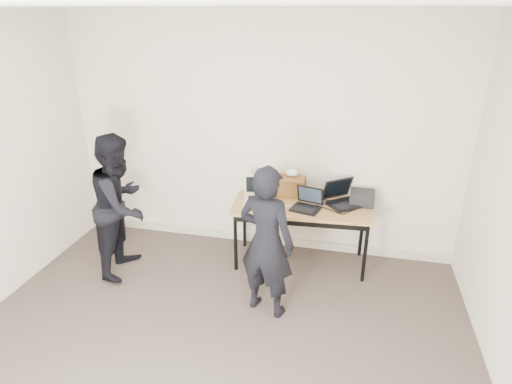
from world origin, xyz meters
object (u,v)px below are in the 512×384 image
(laptop_right, at_px, (343,199))
(equipment_box, at_px, (362,198))
(laptop_center, at_px, (307,204))
(leather_satchel, at_px, (289,186))
(desk, at_px, (302,211))
(person_observer, at_px, (121,205))
(laptop_beige, at_px, (259,197))
(person_typist, at_px, (266,242))

(laptop_right, xyz_separation_m, equipment_box, (0.20, 0.04, 0.01))
(laptop_center, height_order, leather_satchel, leather_satchel)
(desk, bearing_deg, laptop_right, 16.22)
(desk, distance_m, laptop_center, 0.14)
(laptop_center, height_order, laptop_right, laptop_right)
(equipment_box, height_order, person_observer, person_observer)
(desk, xyz_separation_m, laptop_center, (0.06, -0.05, 0.11))
(laptop_beige, relative_size, leather_satchel, 1.11)
(desk, bearing_deg, laptop_center, -43.89)
(laptop_center, xyz_separation_m, laptop_right, (0.36, 0.21, 0.01))
(laptop_beige, bearing_deg, desk, -10.90)
(equipment_box, height_order, person_typist, person_typist)
(laptop_right, bearing_deg, desk, 161.32)
(laptop_beige, relative_size, equipment_box, 1.55)
(laptop_right, height_order, leather_satchel, laptop_right)
(equipment_box, bearing_deg, laptop_beige, -169.87)
(laptop_center, bearing_deg, person_observer, -152.01)
(laptop_center, bearing_deg, person_typist, -93.58)
(laptop_right, relative_size, person_typist, 0.34)
(leather_satchel, height_order, equipment_box, leather_satchel)
(laptop_center, bearing_deg, leather_satchel, 144.98)
(desk, xyz_separation_m, laptop_right, (0.42, 0.15, 0.12))
(laptop_beige, height_order, person_observer, person_observer)
(leather_satchel, bearing_deg, laptop_center, -47.30)
(laptop_right, height_order, equipment_box, laptop_right)
(laptop_center, height_order, person_observer, person_observer)
(person_observer, bearing_deg, laptop_beige, -72.82)
(leather_satchel, xyz_separation_m, person_observer, (-1.68, -0.75, -0.07))
(laptop_center, distance_m, person_observer, 1.98)
(leather_satchel, bearing_deg, laptop_right, -5.06)
(leather_satchel, relative_size, equipment_box, 1.41)
(equipment_box, bearing_deg, leather_satchel, 177.48)
(desk, height_order, laptop_right, laptop_right)
(laptop_right, bearing_deg, person_observer, 157.87)
(person_typist, height_order, person_observer, person_observer)
(laptop_center, distance_m, leather_satchel, 0.38)
(laptop_beige, bearing_deg, laptop_right, -1.46)
(laptop_beige, xyz_separation_m, person_typist, (0.27, -0.89, -0.04))
(desk, xyz_separation_m, laptop_beige, (-0.47, -0.01, 0.11))
(laptop_center, distance_m, equipment_box, 0.62)
(desk, bearing_deg, laptop_beige, 176.85)
(laptop_right, bearing_deg, person_typist, -159.82)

